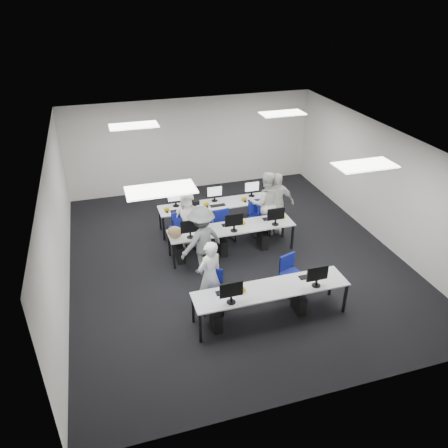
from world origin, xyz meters
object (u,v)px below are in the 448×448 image
object	(u,v)px
student_3	(275,204)
chair_1	(291,281)
chair_6	(219,227)
chair_0	(213,298)
chair_3	(225,232)
chair_4	(259,224)
photographer	(202,241)
desk_mid	(232,229)
student_1	(266,203)
chair_5	(179,234)
student_2	(187,219)
student_0	(210,275)
chair_7	(262,220)
chair_2	(184,238)
desk_front	(271,290)

from	to	relation	value
student_3	chair_1	bearing A→B (deg)	-96.86
chair_6	student_3	world-z (taller)	student_3
chair_0	chair_3	size ratio (longest dim) A/B	1.06
chair_4	photographer	xyz separation A→B (m)	(-1.92, -1.26, 0.55)
desk_mid	student_1	distance (m)	1.43
chair_5	student_1	bearing A→B (deg)	-8.58
chair_3	student_2	size ratio (longest dim) A/B	0.55
chair_6	student_0	distance (m)	3.03
desk_mid	student_2	bearing A→B (deg)	144.23
desk_mid	chair_5	distance (m)	1.51
chair_3	photographer	world-z (taller)	photographer
chair_5	chair_7	xyz separation A→B (m)	(2.37, 0.05, 0.04)
student_1	student_3	size ratio (longest dim) A/B	1.01
chair_7	student_2	bearing A→B (deg)	-172.46
chair_7	student_3	xyz separation A→B (m)	(0.27, -0.22, 0.57)
chair_5	chair_1	bearing A→B (deg)	-61.25
student_1	photographer	bearing A→B (deg)	42.20
chair_6	student_2	bearing A→B (deg)	-174.61
chair_0	chair_5	size ratio (longest dim) A/B	1.04
chair_3	photographer	size ratio (longest dim) A/B	0.49
student_0	student_1	size ratio (longest dim) A/B	0.91
chair_3	photographer	bearing A→B (deg)	-145.95
desk_mid	student_1	xyz separation A→B (m)	(1.20, 0.75, 0.21)
chair_6	student_0	bearing A→B (deg)	-116.01
photographer	student_0	bearing A→B (deg)	60.22
photographer	chair_1	bearing A→B (deg)	118.89
chair_3	student_2	xyz separation A→B (m)	(-0.99, 0.09, 0.50)
student_1	chair_0	bearing A→B (deg)	60.78
chair_7	chair_1	bearing A→B (deg)	-95.15
chair_0	chair_2	size ratio (longest dim) A/B	0.90
student_0	desk_mid	bearing A→B (deg)	-141.48
desk_front	student_1	distance (m)	3.56
chair_2	chair_4	xyz separation A→B (m)	(2.11, 0.12, -0.01)
student_0	student_1	bearing A→B (deg)	-152.54
chair_0	chair_2	xyz separation A→B (m)	(-0.07, 2.57, 0.03)
chair_7	chair_4	bearing A→B (deg)	-127.89
desk_mid	chair_4	distance (m)	1.25
chair_4	chair_7	size ratio (longest dim) A/B	0.98
chair_4	student_0	xyz separation A→B (m)	(-2.08, -2.58, 0.50)
photographer	chair_4	bearing A→B (deg)	-169.26
chair_3	chair_2	bearing A→B (deg)	165.38
desk_front	chair_3	size ratio (longest dim) A/B	3.81
chair_7	chair_0	bearing A→B (deg)	-124.56
chair_3	student_1	bearing A→B (deg)	-11.70
desk_front	chair_3	distance (m)	3.24
chair_7	student_1	world-z (taller)	student_1
chair_3	student_0	xyz separation A→B (m)	(-1.10, -2.53, 0.54)
desk_front	chair_1	distance (m)	1.09
chair_4	student_1	distance (m)	0.63
chair_2	chair_5	xyz separation A→B (m)	(-0.08, 0.29, -0.04)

